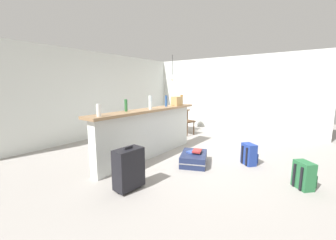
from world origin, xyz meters
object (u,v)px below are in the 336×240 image
(dining_table, at_px, (171,113))
(backpack_blue, at_px, (249,155))
(bottle_clear, at_px, (150,102))
(dining_chair_near_partition, at_px, (185,118))
(bottle_amber, at_px, (182,100))
(book_stack, at_px, (195,151))
(bottle_blue, at_px, (166,101))
(suitcase_upright_black, at_px, (129,168))
(bottle_green, at_px, (126,105))
(suitcase_flat_navy, at_px, (194,159))
(bottle_white, at_px, (99,110))
(grocery_bag, at_px, (177,101))
(backpack_green, at_px, (304,176))
(pendant_lamp, at_px, (172,77))

(dining_table, distance_m, backpack_blue, 3.29)
(bottle_clear, distance_m, dining_chair_near_partition, 2.49)
(bottle_clear, xyz_separation_m, dining_table, (2.31, 1.12, -0.55))
(bottle_amber, distance_m, book_stack, 1.67)
(dining_chair_near_partition, bearing_deg, bottle_blue, -163.21)
(bottle_amber, xyz_separation_m, suitcase_upright_black, (-2.51, -0.68, -0.85))
(bottle_green, bearing_deg, dining_table, 18.88)
(suitcase_flat_navy, relative_size, backpack_blue, 2.12)
(bottle_white, distance_m, suitcase_flat_navy, 2.04)
(grocery_bag, relative_size, dining_table, 0.24)
(suitcase_flat_navy, height_order, backpack_green, backpack_green)
(bottle_blue, relative_size, pendant_lamp, 0.32)
(bottle_amber, height_order, pendant_lamp, pendant_lamp)
(dining_table, xyz_separation_m, pendant_lamp, (0.01, -0.05, 1.16))
(grocery_bag, bearing_deg, dining_chair_near_partition, 23.12)
(suitcase_flat_navy, bearing_deg, dining_table, 44.53)
(suitcase_upright_black, bearing_deg, bottle_white, 91.49)
(backpack_green, bearing_deg, book_stack, 92.13)
(dining_chair_near_partition, bearing_deg, suitcase_upright_black, -161.17)
(bottle_amber, bearing_deg, backpack_green, -108.39)
(bottle_blue, height_order, backpack_green, bottle_blue)
(bottle_blue, bearing_deg, pendant_lamp, 30.77)
(dining_table, bearing_deg, bottle_green, -161.12)
(bottle_white, bearing_deg, grocery_bag, 0.62)
(bottle_amber, bearing_deg, pendant_lamp, 44.47)
(bottle_blue, distance_m, suitcase_upright_black, 2.19)
(bottle_white, height_order, dining_chair_near_partition, bottle_white)
(bottle_amber, distance_m, backpack_green, 3.10)
(dining_chair_near_partition, height_order, suitcase_upright_black, dining_chair_near_partition)
(suitcase_flat_navy, bearing_deg, bottle_green, 126.23)
(dining_table, bearing_deg, bottle_amber, -133.88)
(dining_chair_near_partition, bearing_deg, pendant_lamp, 90.82)
(bottle_blue, relative_size, book_stack, 0.85)
(grocery_bag, bearing_deg, backpack_blue, -95.00)
(dining_table, distance_m, dining_chair_near_partition, 0.55)
(backpack_green, distance_m, suitcase_upright_black, 2.64)
(bottle_clear, bearing_deg, grocery_bag, 1.48)
(dining_table, bearing_deg, grocery_bag, -139.64)
(bottle_green, height_order, backpack_green, bottle_green)
(bottle_clear, xyz_separation_m, bottle_blue, (0.66, 0.08, -0.01))
(bottle_clear, height_order, book_stack, bottle_clear)
(suitcase_upright_black, bearing_deg, bottle_clear, 27.07)
(suitcase_upright_black, bearing_deg, backpack_green, -53.26)
(pendant_lamp, bearing_deg, bottle_green, -162.12)
(suitcase_flat_navy, distance_m, book_stack, 0.15)
(dining_chair_near_partition, distance_m, pendant_lamp, 1.38)
(backpack_green, height_order, backpack_blue, same)
(grocery_bag, xyz_separation_m, suitcase_upright_black, (-2.25, -0.66, -0.83))
(dining_table, bearing_deg, dining_chair_near_partition, -88.45)
(bottle_green, distance_m, grocery_bag, 1.56)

